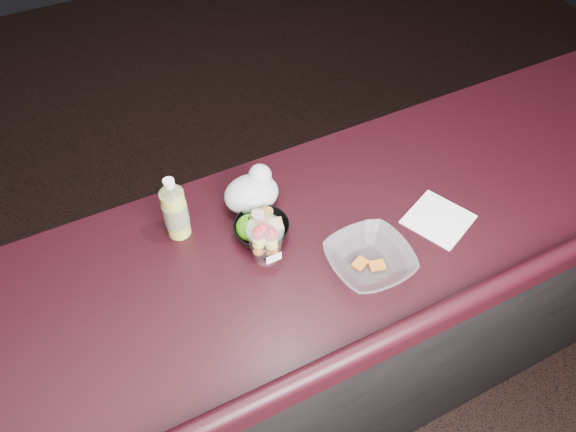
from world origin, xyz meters
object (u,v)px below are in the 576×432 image
object	(u,v)px
lemonade_bottle	(175,212)
fruit_cup	(266,239)
snack_bowl	(261,229)
takeout_bowl	(369,260)
green_apple	(250,228)

from	to	relation	value
lemonade_bottle	fruit_cup	distance (m)	0.25
snack_bowl	takeout_bowl	size ratio (longest dim) A/B	0.84
snack_bowl	takeout_bowl	bearing A→B (deg)	-46.85
lemonade_bottle	snack_bowl	world-z (taller)	lemonade_bottle
lemonade_bottle	green_apple	distance (m)	0.20
lemonade_bottle	green_apple	world-z (taller)	lemonade_bottle
lemonade_bottle	fruit_cup	xyz separation A→B (m)	(0.18, -0.18, -0.01)
fruit_cup	green_apple	distance (m)	0.09
lemonade_bottle	green_apple	xyz separation A→B (m)	(0.17, -0.10, -0.05)
green_apple	takeout_bowl	distance (m)	0.33
fruit_cup	lemonade_bottle	bearing A→B (deg)	133.97
snack_bowl	green_apple	bearing A→B (deg)	154.47
green_apple	snack_bowl	xyz separation A→B (m)	(0.03, -0.01, -0.01)
lemonade_bottle	fruit_cup	bearing A→B (deg)	-46.03
green_apple	takeout_bowl	world-z (taller)	green_apple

